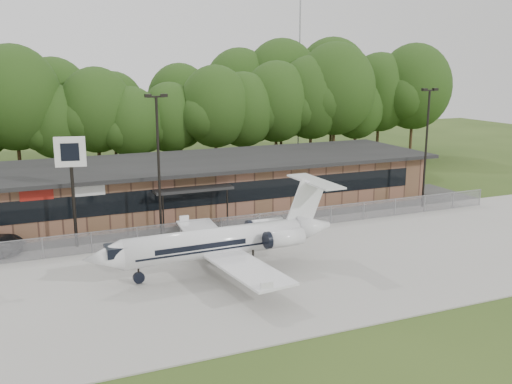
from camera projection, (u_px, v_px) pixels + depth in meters
name	position (u px, v px, depth m)	size (l,w,h in m)	color
ground	(344.00, 321.00, 27.78)	(160.00, 160.00, 0.00)	#2E4418
apron	(275.00, 267.00, 34.96)	(64.00, 18.00, 0.08)	#9E9B93
parking_lot	(214.00, 221.00, 45.28)	(50.00, 9.00, 0.06)	#383835
terminal	(197.00, 184.00, 48.79)	(41.00, 11.65, 4.30)	brown
fence	(234.00, 226.00, 41.08)	(46.00, 0.04, 1.52)	gray
treeline	(148.00, 106.00, 63.83)	(72.00, 12.00, 15.00)	#1C3912
radio_mast	(299.00, 61.00, 76.47)	(0.20, 0.20, 25.00)	gray
light_pole_mid	(158.00, 156.00, 39.37)	(1.55, 0.30, 10.23)	black
light_pole_right	(427.00, 139.00, 48.11)	(1.55, 0.30, 10.23)	black
business_jet	(223.00, 242.00, 33.86)	(15.49, 13.77, 5.23)	silver
pole_sign	(71.00, 164.00, 37.48)	(1.99, 0.61, 7.58)	black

